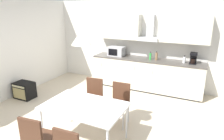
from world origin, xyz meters
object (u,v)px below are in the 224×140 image
bottle_white (184,60)px  dining_table (84,107)px  pendant_lamp (81,38)px  guitar_amp (24,90)px  chair_far_left (93,94)px  coffee_maker (193,58)px  chair_far_right (120,99)px  microwave (116,51)px  bottle_brown (156,56)px  chair_near_left (36,136)px  bottle_green (150,56)px

bottle_white → dining_table: (-1.31, -2.86, -0.34)m
pendant_lamp → guitar_amp: bearing=161.2°
chair_far_left → guitar_amp: chair_far_left is taller
coffee_maker → chair_far_right: size_ratio=0.34×
microwave → bottle_white: bearing=0.1°
bottle_brown → chair_near_left: 3.82m
chair_far_left → chair_near_left: (0.02, -1.66, 0.00)m
dining_table → chair_near_left: size_ratio=1.62×
guitar_amp → chair_far_right: bearing=-0.4°
microwave → bottle_brown: size_ratio=1.87×
chair_near_left → pendant_lamp: 1.63m
chair_far_right → guitar_amp: 2.82m
bottle_green → guitar_amp: bearing=-145.5°
microwave → guitar_amp: (-1.81, -2.01, -0.85)m
bottle_green → bottle_brown: (0.17, 0.02, 0.01)m
bottle_brown → pendant_lamp: pendant_lamp is taller
bottle_brown → dining_table: bearing=-101.2°
microwave → bottle_white: size_ratio=2.35×
chair_near_left → chair_far_right: bearing=69.5°
guitar_amp → coffee_maker: bearing=26.9°
bottle_green → chair_far_right: bearing=-92.4°
chair_far_right → bottle_white: bearing=63.9°
bottle_green → chair_far_left: (-0.72, -2.00, -0.50)m
bottle_green → chair_near_left: bottle_green is taller
chair_far_right → chair_far_left: same height
bottle_white → chair_near_left: size_ratio=0.24×
coffee_maker → bottle_white: bearing=-174.1°
coffee_maker → guitar_amp: size_ratio=0.58×
dining_table → chair_far_right: size_ratio=1.62×
bottle_green → pendant_lamp: (-0.40, -2.83, 0.86)m
microwave → bottle_brown: (1.24, -0.01, -0.03)m
bottle_green → pendant_lamp: size_ratio=0.71×
pendant_lamp → dining_table: bearing=-104.0°
chair_far_left → guitar_amp: 2.19m
guitar_amp → chair_far_left: bearing=-0.5°
bottle_white → guitar_amp: (-3.80, -2.01, -0.80)m
bottle_brown → chair_near_left: bottle_brown is taller
coffee_maker → bottle_white: size_ratio=1.47×
bottle_white → chair_far_right: bottle_white is taller
microwave → chair_far_right: microwave is taller
dining_table → microwave: bearing=103.3°
coffee_maker → bottle_brown: size_ratio=1.17×
guitar_amp → bottle_brown: bearing=33.2°
bottle_white → chair_far_right: size_ratio=0.24×
bottle_white → coffee_maker: bearing=5.9°
chair_far_left → bottle_brown: bearing=66.2°
pendant_lamp → bottle_brown: bearing=78.8°
chair_far_right → chair_near_left: bearing=-110.5°
bottle_white → pendant_lamp: pendant_lamp is taller
bottle_green → pendant_lamp: bearing=-98.0°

